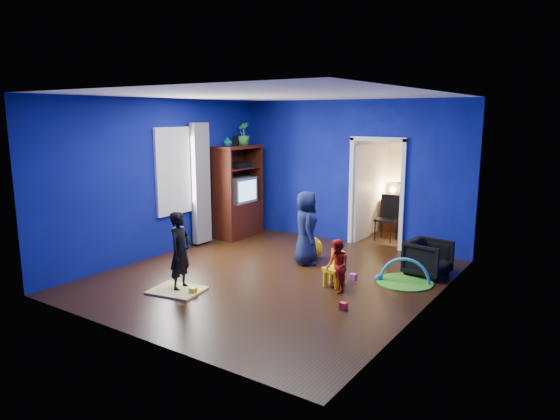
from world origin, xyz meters
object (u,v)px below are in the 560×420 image
Objects in this scene: toddler_red at (337,266)px; crt_tv at (239,190)px; vase at (228,141)px; armchair at (428,258)px; child_navy at (306,228)px; folding_chair at (386,219)px; child_black at (180,251)px; study_desk at (403,215)px; tv_armoire at (238,191)px; hopper_ball at (311,248)px; kid_chair at (334,271)px; play_mat at (405,282)px.

toddler_red is 1.14× the size of crt_tv.
armchair is at bearing -1.25° from vase.
child_navy is 1.41× the size of folding_chair.
child_black reaches higher than study_desk.
tv_armoire reaches higher than hopper_ball.
toddler_red is at bearing -25.23° from vase.
armchair is at bearing 103.43° from toddler_red.
toddler_red is 0.41× the size of tv_armoire.
vase is at bearing 171.74° from kid_chair.
kid_chair is at bearing 170.33° from toddler_red.
hopper_ball is at bearing -16.95° from tv_armoire.
kid_chair is (1.83, 1.43, -0.35)m from child_black.
tv_armoire is 4.34m from play_mat.
play_mat is (1.83, -0.02, -0.64)m from child_navy.
vase is at bearing 170.29° from hopper_ball.
vase is (-2.29, 0.63, 1.41)m from child_navy.
child_black is at bearing 140.92° from armchair.
child_black is 2.34m from toddler_red.
toddler_red is 4.13m from vase.
play_mat is (-0.18, -0.56, -0.28)m from armchair.
hopper_ball is at bearing -100.68° from study_desk.
crt_tv is (0.04, 0.00, 0.04)m from tv_armoire.
child_navy reaches higher than toddler_red.
child_black is at bearing -65.46° from tv_armoire.
child_black is at bearing -66.06° from crt_tv.
tv_armoire is (0.00, 0.30, -1.08)m from vase.
tv_armoire is 3.76m from kid_chair.
crt_tv reaches higher than kid_chair.
vase is 4.00m from kid_chair.
toddler_red is 3.93m from crt_tv.
toddler_red is at bearing -168.56° from child_navy.
hopper_ball is 3.13m from study_desk.
crt_tv is at bearing 162.76° from hopper_ball.
armchair is 1.76m from toddler_red.
child_navy is 1.94m from play_mat.
play_mat is (4.12, -0.95, -0.97)m from tv_armoire.
child_black is (-2.86, -2.75, 0.31)m from armchair.
vase reaches higher than child_black.
tv_armoire reaches higher than folding_chair.
folding_chair is at bearing 46.18° from armchair.
child_black is 0.61× the size of tv_armoire.
child_navy is at bearing -102.63° from folding_chair.
crt_tv reaches higher than armchair.
hopper_ball is 1.45m from kid_chair.
armchair is at bearing -61.99° from study_desk.
toddler_red is 1.25m from play_mat.
hopper_ball is 0.49× the size of study_desk.
child_black is 2.35m from kid_chair.
hopper_ball is at bearing -105.35° from folding_chair.
child_navy is at bearing 156.59° from kid_chair.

